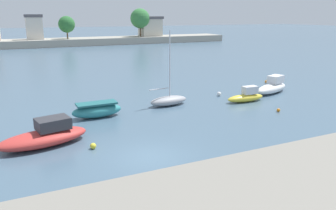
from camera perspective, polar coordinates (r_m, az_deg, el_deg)
name	(u,v)px	position (r m, az deg, el deg)	size (l,w,h in m)	color
ground_plane	(150,157)	(18.86, -3.05, -9.00)	(400.00, 400.00, 0.00)	#476075
moored_boat_1	(45,136)	(21.62, -20.45, -5.03)	(5.69, 3.16, 1.65)	#C63833
moored_boat_2	(97,110)	(26.29, -12.14, -0.88)	(3.87, 1.54, 1.18)	teal
moored_boat_3	(169,100)	(29.12, 0.10, 0.83)	(3.73, 1.73, 6.48)	#9E9EA3
moored_boat_4	(246,96)	(31.20, 13.36, 1.46)	(3.83, 1.17, 1.41)	yellow
moored_boat_5	(272,87)	(35.40, 17.54, 3.00)	(5.19, 3.15, 1.72)	white
mooring_buoy_0	(278,110)	(28.72, 18.50, -0.84)	(0.29, 0.29, 0.29)	orange
mooring_buoy_1	(93,146)	(20.38, -12.79, -6.90)	(0.37, 0.37, 0.37)	yellow
mooring_buoy_2	(219,94)	(32.93, 8.79, 1.91)	(0.41, 0.41, 0.41)	white
mooring_buoy_3	(266,82)	(40.34, 16.58, 3.88)	(0.34, 0.34, 0.34)	orange
distant_shoreline	(36,37)	(89.02, -21.78, 10.89)	(101.11, 8.73, 9.29)	#9E998C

